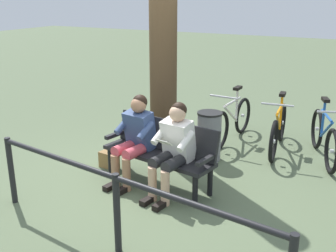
% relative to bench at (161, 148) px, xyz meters
% --- Properties ---
extents(ground_plane, '(40.00, 40.00, 0.00)m').
position_rel_bench_xyz_m(ground_plane, '(0.29, 0.01, -0.51)').
color(ground_plane, '#566647').
extents(bench, '(1.66, 0.74, 0.87)m').
position_rel_bench_xyz_m(bench, '(0.00, 0.00, 0.00)').
color(bench, black).
rests_on(bench, ground).
extents(person_reading, '(0.53, 0.81, 1.20)m').
position_rel_bench_xyz_m(person_reading, '(-0.29, 0.22, 0.16)').
color(person_reading, white).
rests_on(person_reading, ground).
extents(person_companion, '(0.53, 0.81, 1.20)m').
position_rel_bench_xyz_m(person_companion, '(0.34, 0.11, 0.16)').
color(person_companion, '#334772').
rests_on(person_companion, ground).
extents(handbag, '(0.31, 0.17, 0.24)m').
position_rel_bench_xyz_m(handbag, '(0.92, -0.08, -0.39)').
color(handbag, olive).
rests_on(handbag, ground).
extents(tree_trunk, '(0.42, 0.42, 3.84)m').
position_rel_bench_xyz_m(tree_trunk, '(0.53, -1.04, 1.41)').
color(tree_trunk, '#4C3823').
rests_on(tree_trunk, ground).
extents(litter_bin, '(0.38, 0.38, 0.76)m').
position_rel_bench_xyz_m(litter_bin, '(-0.26, -1.07, -0.12)').
color(litter_bin, slate).
rests_on(litter_bin, ground).
extents(bicycle_red, '(0.68, 1.60, 0.94)m').
position_rel_bench_xyz_m(bicycle_red, '(-1.82, -1.89, -0.15)').
color(bicycle_red, black).
rests_on(bicycle_red, ground).
extents(bicycle_silver, '(0.48, 1.68, 0.94)m').
position_rel_bench_xyz_m(bicycle_silver, '(-1.11, -1.94, -0.15)').
color(bicycle_silver, black).
rests_on(bicycle_silver, ground).
extents(bicycle_purple, '(0.48, 1.68, 0.94)m').
position_rel_bench_xyz_m(bicycle_purple, '(-0.29, -2.03, -0.15)').
color(bicycle_purple, black).
rests_on(bicycle_purple, ground).
extents(railing_fence, '(3.51, 0.57, 0.85)m').
position_rel_bench_xyz_m(railing_fence, '(-0.36, 1.58, 0.10)').
color(railing_fence, black).
rests_on(railing_fence, ground).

